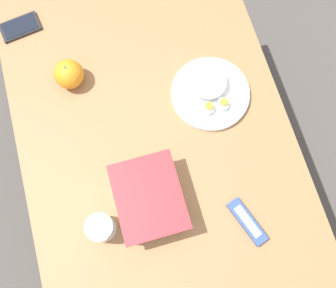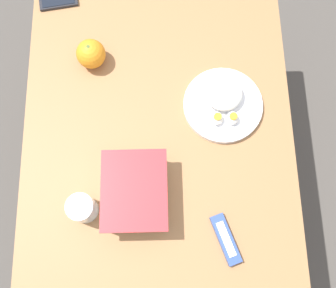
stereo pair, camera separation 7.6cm
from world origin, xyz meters
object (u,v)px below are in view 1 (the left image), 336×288
object	(u,v)px
rice_plate	(210,90)
cell_phone	(20,27)
drinking_glass	(101,228)
orange_fruit	(69,74)
food_container	(149,199)
candy_bar	(247,222)

from	to	relation	value
rice_plate	cell_phone	size ratio (longest dim) A/B	1.78
drinking_glass	orange_fruit	bearing A→B (deg)	-1.12
rice_plate	cell_phone	distance (m)	0.63
cell_phone	drinking_glass	world-z (taller)	drinking_glass
food_container	cell_phone	bearing A→B (deg)	21.50
orange_fruit	candy_bar	xyz separation A→B (m)	(-0.55, -0.37, -0.03)
orange_fruit	candy_bar	size ratio (longest dim) A/B	0.62
food_container	rice_plate	world-z (taller)	food_container
drinking_glass	cell_phone	bearing A→B (deg)	9.25
candy_bar	food_container	bearing A→B (deg)	62.23
food_container	candy_bar	world-z (taller)	food_container
food_container	drinking_glass	size ratio (longest dim) A/B	2.47
orange_fruit	cell_phone	distance (m)	0.26
orange_fruit	drinking_glass	size ratio (longest dim) A/B	1.01
cell_phone	drinking_glass	distance (m)	0.69
food_container	cell_phone	xyz separation A→B (m)	(0.64, 0.25, -0.04)
orange_fruit	rice_plate	distance (m)	0.42
candy_bar	drinking_glass	xyz separation A→B (m)	(0.09, 0.38, 0.03)
food_container	cell_phone	world-z (taller)	food_container
rice_plate	drinking_glass	distance (m)	0.50
cell_phone	orange_fruit	bearing A→B (deg)	-151.68
candy_bar	cell_phone	distance (m)	0.91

